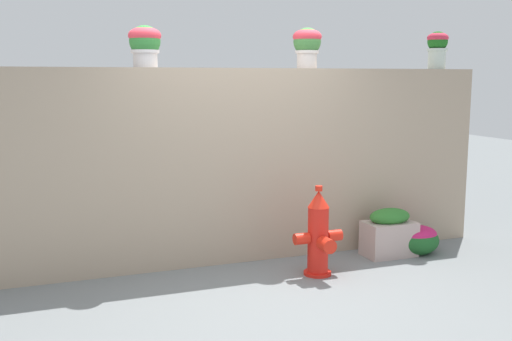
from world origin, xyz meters
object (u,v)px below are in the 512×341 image
potted_plant_1 (145,43)px  potted_plant_3 (437,46)px  planter_box (389,233)px  fire_hydrant (319,235)px  potted_plant_2 (307,44)px  flower_bush_left (416,238)px

potted_plant_1 → potted_plant_3: (3.40, -0.01, 0.03)m
potted_plant_3 → planter_box: (-0.88, -0.48, -2.04)m
fire_hydrant → planter_box: (1.01, 0.32, -0.15)m
potted_plant_2 → planter_box: potted_plant_2 is taller
potted_plant_2 → potted_plant_3: bearing=-0.8°
potted_plant_1 → fire_hydrant: (1.51, -0.80, -1.86)m
fire_hydrant → flower_bush_left: (1.35, 0.29, -0.23)m
potted_plant_2 → flower_bush_left: 2.46m
potted_plant_2 → potted_plant_3: potted_plant_3 is taller
potted_plant_3 → potted_plant_2: bearing=179.2°
potted_plant_3 → planter_box: bearing=-151.6°
flower_bush_left → planter_box: size_ratio=0.92×
potted_plant_3 → flower_bush_left: size_ratio=0.85×
potted_plant_3 → fire_hydrant: bearing=-157.3°
potted_plant_2 → planter_box: (0.78, -0.50, -2.04)m
potted_plant_2 → flower_bush_left: bearing=-25.3°
planter_box → flower_bush_left: bearing=-5.0°
potted_plant_3 → flower_bush_left: bearing=-137.1°
potted_plant_3 → fire_hydrant: (-1.89, -0.79, -1.89)m
potted_plant_1 → potted_plant_2: bearing=0.5°
potted_plant_2 → fire_hydrant: (-0.23, -0.81, -1.89)m
potted_plant_2 → potted_plant_1: bearing=-179.5°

